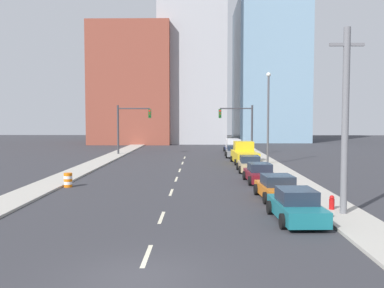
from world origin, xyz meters
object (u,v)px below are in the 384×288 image
at_px(sedan_teal, 296,206).
at_px(traffic_signal_right, 242,123).
at_px(sedan_maroon, 260,174).
at_px(box_truck_navy, 233,146).
at_px(traffic_barrel, 68,180).
at_px(street_lamp, 268,112).
at_px(traffic_signal_left, 128,123).
at_px(sedan_gray, 234,152).
at_px(utility_pole_right_near, 345,120).
at_px(sedan_orange, 277,188).
at_px(pickup_truck_yellow, 244,155).
at_px(sedan_tan, 250,164).
at_px(fire_hydrant, 332,204).

bearing_deg(sedan_teal, traffic_signal_right, 86.32).
xyz_separation_m(sedan_maroon, box_truck_navy, (0.08, 26.15, 0.23)).
bearing_deg(traffic_barrel, street_lamp, 41.71).
bearing_deg(traffic_signal_right, traffic_signal_left, 180.00).
bearing_deg(traffic_barrel, sedan_gray, 59.71).
height_order(utility_pole_right_near, box_truck_navy, utility_pole_right_near).
distance_m(traffic_signal_right, sedan_orange, 28.72).
height_order(traffic_signal_left, sedan_maroon, traffic_signal_left).
relative_size(sedan_teal, pickup_truck_yellow, 0.79).
relative_size(utility_pole_right_near, box_truck_navy, 1.53).
xyz_separation_m(utility_pole_right_near, box_truck_navy, (-2.42, 36.57, -3.67)).
distance_m(traffic_signal_left, traffic_signal_right, 14.19).
relative_size(traffic_signal_right, traffic_barrel, 6.49).
distance_m(sedan_teal, box_truck_navy, 37.58).
height_order(traffic_signal_right, traffic_barrel, traffic_signal_right).
bearing_deg(pickup_truck_yellow, sedan_orange, -92.86).
height_order(traffic_signal_left, street_lamp, street_lamp).
height_order(sedan_tan, pickup_truck_yellow, pickup_truck_yellow).
xyz_separation_m(sedan_maroon, pickup_truck_yellow, (0.24, 12.86, 0.25)).
height_order(traffic_signal_left, traffic_barrel, traffic_signal_left).
height_order(fire_hydrant, sedan_orange, sedan_orange).
distance_m(sedan_tan, sedan_gray, 13.66).
height_order(traffic_barrel, pickup_truck_yellow, pickup_truck_yellow).
bearing_deg(traffic_signal_right, street_lamp, -82.23).
height_order(traffic_signal_right, street_lamp, street_lamp).
xyz_separation_m(traffic_barrel, sedan_tan, (13.13, 8.42, 0.16)).
bearing_deg(sedan_teal, sedan_tan, 87.99).
height_order(traffic_signal_right, sedan_tan, traffic_signal_right).
bearing_deg(sedan_gray, sedan_maroon, -88.28).
relative_size(traffic_barrel, street_lamp, 0.11).
height_order(street_lamp, sedan_orange, street_lamp).
xyz_separation_m(traffic_signal_left, pickup_truck_yellow, (13.51, -9.41, -3.11)).
relative_size(traffic_barrel, box_truck_navy, 0.16).
xyz_separation_m(fire_hydrant, sedan_teal, (-2.17, -1.87, 0.25)).
bearing_deg(sedan_tan, sedan_maroon, -89.24).
bearing_deg(sedan_maroon, box_truck_navy, 87.53).
relative_size(sedan_teal, sedan_gray, 0.96).
xyz_separation_m(sedan_maroon, sedan_gray, (-0.23, 19.79, 0.01)).
xyz_separation_m(traffic_signal_left, sedan_tan, (13.27, -16.14, -3.36)).
xyz_separation_m(fire_hydrant, pickup_truck_yellow, (-1.98, 22.41, 0.47)).
bearing_deg(utility_pole_right_near, sedan_teal, -157.74).
bearing_deg(traffic_barrel, sedan_teal, -34.73).
relative_size(traffic_signal_left, box_truck_navy, 1.07).
bearing_deg(street_lamp, pickup_truck_yellow, 148.56).
bearing_deg(street_lamp, traffic_signal_right, 97.77).
bearing_deg(fire_hydrant, utility_pole_right_near, -72.43).
distance_m(traffic_barrel, street_lamp, 21.32).
xyz_separation_m(traffic_signal_left, street_lamp, (15.66, -10.72, 1.21)).
relative_size(fire_hydrant, sedan_maroon, 0.19).
xyz_separation_m(sedan_tan, box_truck_navy, (0.08, 20.02, 0.24)).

